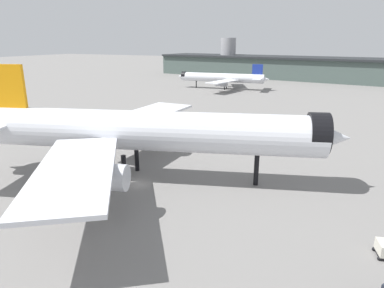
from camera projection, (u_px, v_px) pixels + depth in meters
The scene contains 6 objects.
ground at pixel (137, 184), 60.72m from camera, with size 900.00×900.00×0.00m, color slate.
airliner_near_gate at pixel (144, 131), 60.60m from camera, with size 68.94×61.35×20.46m.
airliner_far_taxiway at pixel (222, 78), 177.15m from camera, with size 48.99×44.50×13.02m.
terminal_building at pixel (294, 67), 223.80m from camera, with size 197.53×58.23×26.04m.
baggage_tug_wing at pixel (228, 127), 96.83m from camera, with size 3.49×2.53×1.85m.
baggage_cart_trailing at pixel (384, 249), 40.27m from camera, with size 2.37×2.70×1.82m.
Camera 1 is at (32.35, -46.72, 24.57)m, focal length 31.98 mm.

